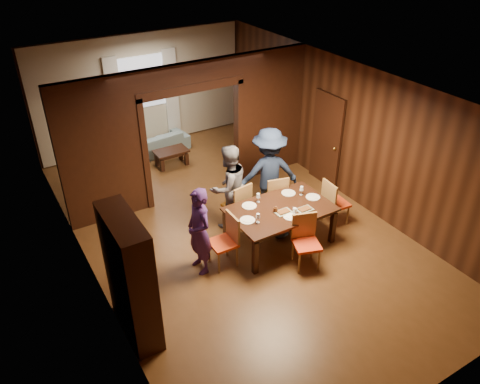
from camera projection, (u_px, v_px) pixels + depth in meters
floor at (232, 227)px, 9.28m from camera, size 9.00×9.00×0.00m
ceiling at (231, 85)px, 7.77m from camera, size 5.50×9.00×0.02m
room_walls at (187, 124)px, 9.87m from camera, size 5.52×9.01×2.90m
person_purple at (199, 232)px, 7.81m from camera, size 0.41×0.60×1.60m
person_grey at (229, 187)px, 8.94m from camera, size 0.92×0.77×1.71m
person_navy at (269, 173)px, 9.25m from camera, size 1.37×1.04×1.87m
sofa at (154, 144)px, 11.92m from camera, size 1.88×0.92×0.53m
serving_bowl at (282, 201)px, 8.62m from camera, size 0.31×0.31×0.08m
dining_table at (280, 225)px, 8.68m from camera, size 1.88×1.17×0.76m
coffee_table at (172, 158)px, 11.41m from camera, size 0.80×0.50×0.40m
chair_left at (223, 242)px, 8.09m from camera, size 0.44×0.44×0.97m
chair_right at (336, 202)px, 9.17m from camera, size 0.47×0.47×0.97m
chair_far_l at (236, 204)px, 9.11m from camera, size 0.50×0.50×0.97m
chair_far_r at (274, 196)px, 9.38m from camera, size 0.53×0.53×0.97m
chair_near at (307, 243)px, 8.06m from camera, size 0.56×0.56×0.97m
hutch at (130, 277)px, 6.55m from camera, size 0.40×1.20×2.00m
door_right at (326, 140)px, 10.29m from camera, size 0.06×0.90×2.10m
window_far at (142, 82)px, 11.64m from camera, size 1.20×0.03×1.30m
curtain_left at (116, 106)px, 11.51m from camera, size 0.35×0.06×2.40m
curtain_right at (172, 95)px, 12.17m from camera, size 0.35×0.06×2.40m
plate_left at (247, 220)px, 8.15m from camera, size 0.27×0.27×0.01m
plate_far_l at (249, 206)px, 8.54m from camera, size 0.27×0.27×0.01m
plate_far_r at (288, 193)px, 8.93m from camera, size 0.27×0.27×0.01m
plate_right at (313, 197)px, 8.80m from camera, size 0.27×0.27×0.01m
plate_near at (291, 217)px, 8.25m from camera, size 0.27×0.27×0.01m
platter_a at (283, 212)px, 8.35m from camera, size 0.30×0.20×0.04m
platter_b at (305, 209)px, 8.43m from camera, size 0.30×0.20×0.04m
wineglass_left at (258, 218)px, 8.06m from camera, size 0.08×0.08×0.18m
wineglass_far at (258, 198)px, 8.62m from camera, size 0.08×0.08×0.18m
wineglass_right at (301, 191)px, 8.84m from camera, size 0.08×0.08×0.18m
tumbler at (295, 212)px, 8.27m from camera, size 0.07×0.07×0.14m
condiment_jar at (276, 209)px, 8.35m from camera, size 0.08×0.08×0.11m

